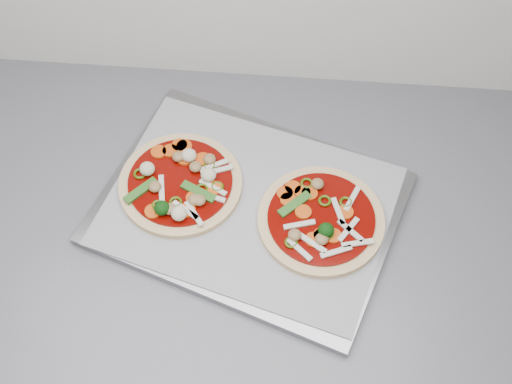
{
  "coord_description": "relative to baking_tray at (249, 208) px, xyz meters",
  "views": [
    {
      "loc": [
        -0.62,
        0.74,
        1.84
      ],
      "look_at": [
        -0.66,
        1.33,
        0.93
      ],
      "focal_mm": 50.0,
      "sensor_mm": 36.0,
      "label": 1
    }
  ],
  "objects": [
    {
      "name": "pizza_left",
      "position": [
        -0.11,
        0.02,
        0.02
      ],
      "size": [
        0.27,
        0.27,
        0.03
      ],
      "rotation": [
        0.0,
        0.0,
        -0.74
      ],
      "color": "tan",
      "rests_on": "parchment"
    },
    {
      "name": "parchment",
      "position": [
        0.0,
        0.0,
        0.01
      ],
      "size": [
        0.49,
        0.41,
        0.0
      ],
      "primitive_type": "cube",
      "rotation": [
        0.0,
        0.0,
        -0.28
      ],
      "color": "#939298",
      "rests_on": "baking_tray"
    },
    {
      "name": "baking_tray",
      "position": [
        0.0,
        0.0,
        0.0
      ],
      "size": [
        0.52,
        0.45,
        0.01
      ],
      "primitive_type": "cube",
      "rotation": [
        0.0,
        0.0,
        -0.34
      ],
      "color": "gray",
      "rests_on": "countertop"
    },
    {
      "name": "pizza_right",
      "position": [
        0.11,
        -0.02,
        0.02
      ],
      "size": [
        0.25,
        0.25,
        0.03
      ],
      "rotation": [
        0.0,
        0.0,
        -0.41
      ],
      "color": "tan",
      "rests_on": "parchment"
    }
  ]
}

